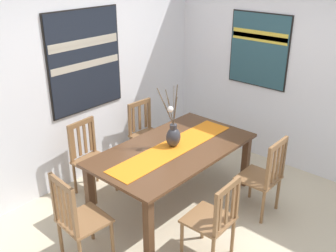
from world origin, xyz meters
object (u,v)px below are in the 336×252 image
(chair_0, at_px, (146,133))
(chair_2, at_px, (78,218))
(dining_table, at_px, (173,155))
(chair_1, at_px, (264,176))
(painting_on_back_wall, at_px, (85,61))
(centerpiece_vase, at_px, (173,135))
(painting_on_side_wall, at_px, (259,50))
(chair_3, at_px, (91,157))
(chair_4, at_px, (213,219))

(chair_0, height_order, chair_2, chair_2)
(dining_table, relative_size, chair_1, 2.03)
(chair_0, distance_m, painting_on_back_wall, 1.33)
(centerpiece_vase, distance_m, painting_on_back_wall, 1.44)
(dining_table, relative_size, painting_on_side_wall, 1.93)
(chair_0, distance_m, chair_2, 2.03)
(chair_3, bearing_deg, painting_on_back_wall, 49.40)
(chair_2, height_order, painting_on_side_wall, painting_on_side_wall)
(chair_2, bearing_deg, chair_4, -47.18)
(chair_0, relative_size, chair_3, 0.98)
(dining_table, bearing_deg, chair_3, 118.58)
(dining_table, xyz_separation_m, chair_1, (0.51, -0.90, -0.15))
(dining_table, distance_m, centerpiece_vase, 0.24)
(painting_on_back_wall, bearing_deg, chair_3, -130.60)
(chair_1, bearing_deg, dining_table, 119.33)
(chair_4, distance_m, painting_on_side_wall, 2.63)
(chair_1, bearing_deg, painting_on_back_wall, 107.72)
(chair_1, relative_size, chair_4, 1.06)
(dining_table, distance_m, painting_on_side_wall, 1.97)
(chair_4, bearing_deg, chair_0, 62.40)
(chair_4, bearing_deg, chair_1, 0.80)
(chair_0, xyz_separation_m, chair_2, (-1.83, -0.89, 0.03))
(chair_2, distance_m, painting_on_back_wall, 2.01)
(centerpiece_vase, height_order, painting_on_back_wall, painting_on_back_wall)
(centerpiece_vase, bearing_deg, chair_2, -179.74)
(chair_3, bearing_deg, dining_table, -61.42)
(dining_table, height_order, chair_2, chair_2)
(centerpiece_vase, xyz_separation_m, chair_2, (-1.38, -0.01, -0.38))
(centerpiece_vase, xyz_separation_m, chair_1, (0.48, -0.93, -0.39))
(centerpiece_vase, height_order, painting_on_side_wall, painting_on_side_wall)
(centerpiece_vase, relative_size, painting_on_back_wall, 0.58)
(chair_2, xyz_separation_m, chair_3, (0.85, 0.89, -0.02))
(chair_2, bearing_deg, centerpiece_vase, 0.26)
(chair_0, bearing_deg, chair_3, 179.81)
(chair_4, bearing_deg, chair_2, 132.82)
(chair_2, height_order, painting_on_back_wall, painting_on_back_wall)
(chair_0, relative_size, chair_2, 0.94)
(chair_2, relative_size, painting_on_side_wall, 0.96)
(painting_on_side_wall, bearing_deg, dining_table, 178.88)
(dining_table, height_order, painting_on_side_wall, painting_on_side_wall)
(chair_1, bearing_deg, painting_on_side_wall, 35.34)
(dining_table, bearing_deg, chair_2, 179.08)
(painting_on_side_wall, bearing_deg, painting_on_back_wall, 145.74)
(centerpiece_vase, bearing_deg, chair_0, 63.02)
(chair_4, xyz_separation_m, painting_on_back_wall, (0.29, 2.20, 1.10))
(chair_2, bearing_deg, painting_on_back_wall, 47.24)
(chair_0, xyz_separation_m, painting_on_back_wall, (-0.67, 0.36, 1.09))
(chair_4, xyz_separation_m, painting_on_side_wall, (2.21, 0.88, 1.10))
(chair_1, height_order, chair_3, chair_1)
(chair_3, distance_m, painting_on_side_wall, 2.66)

